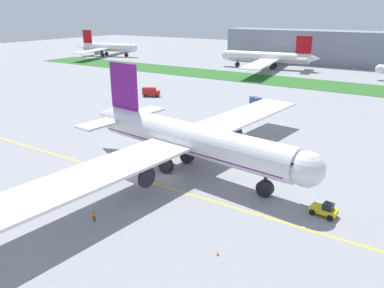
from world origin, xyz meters
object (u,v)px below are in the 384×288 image
(ground_crew_marshaller_front, at_px, (94,215))
(parked_airliner_far_centre, at_px, (269,57))
(ground_crew_wingwalker_port, at_px, (120,165))
(service_truck_fuel_bowser, at_px, (257,102))
(ground_crew_wingwalker_starboard, at_px, (227,155))
(traffic_cone_near_nose, at_px, (218,253))
(pushback_tug, at_px, (325,210))
(parked_airliner_far_left, at_px, (107,48))
(service_truck_baggage_loader, at_px, (151,92))
(airliner_foreground, at_px, (187,139))

(ground_crew_marshaller_front, height_order, parked_airliner_far_centre, parked_airliner_far_centre)
(ground_crew_wingwalker_port, relative_size, service_truck_fuel_bowser, 0.32)
(ground_crew_wingwalker_starboard, bearing_deg, traffic_cone_near_nose, -64.20)
(pushback_tug, distance_m, parked_airliner_far_left, 215.99)
(pushback_tug, height_order, service_truck_baggage_loader, service_truck_baggage_loader)
(airliner_foreground, height_order, service_truck_fuel_bowser, airliner_foreground)
(ground_crew_marshaller_front, height_order, service_truck_fuel_bowser, service_truck_fuel_bowser)
(traffic_cone_near_nose, distance_m, service_truck_baggage_loader, 92.28)
(service_truck_baggage_loader, bearing_deg, pushback_tug, -34.61)
(airliner_foreground, height_order, parked_airliner_far_left, airliner_foreground)
(airliner_foreground, distance_m, ground_crew_wingwalker_starboard, 10.89)
(service_truck_baggage_loader, bearing_deg, traffic_cone_near_nose, -46.31)
(pushback_tug, xyz_separation_m, traffic_cone_near_nose, (-8.55, -16.84, -0.67))
(ground_crew_marshaller_front, xyz_separation_m, parked_airliner_far_centre, (-35.52, 154.27, 4.62))
(airliner_foreground, height_order, parked_airliner_far_centre, airliner_foreground)
(ground_crew_wingwalker_port, distance_m, ground_crew_wingwalker_starboard, 21.17)
(pushback_tug, bearing_deg, ground_crew_wingwalker_port, -173.79)
(pushback_tug, xyz_separation_m, ground_crew_marshaller_front, (-27.28, -19.45, 0.08))
(ground_crew_marshaller_front, relative_size, traffic_cone_near_nose, 2.93)
(parked_airliner_far_centre, bearing_deg, service_truck_fuel_bowser, -70.66)
(ground_crew_wingwalker_port, xyz_separation_m, parked_airliner_far_left, (-135.66, 134.14, 4.46))
(ground_crew_wingwalker_starboard, bearing_deg, ground_crew_wingwalker_port, -132.80)
(service_truck_fuel_bowser, bearing_deg, service_truck_baggage_loader, -170.01)
(ground_crew_wingwalker_port, xyz_separation_m, parked_airliner_far_centre, (-26.15, 138.81, 4.60))
(pushback_tug, distance_m, ground_crew_wingwalker_port, 36.87)
(ground_crew_marshaller_front, relative_size, ground_crew_wingwalker_starboard, 1.03)
(ground_crew_wingwalker_port, bearing_deg, parked_airliner_far_centre, 100.67)
(ground_crew_wingwalker_port, distance_m, service_truck_fuel_bowser, 60.41)
(ground_crew_wingwalker_port, height_order, ground_crew_wingwalker_starboard, ground_crew_wingwalker_port)
(airliner_foreground, bearing_deg, parked_airliner_far_left, 138.97)
(airliner_foreground, relative_size, pushback_tug, 14.20)
(pushback_tug, height_order, ground_crew_wingwalker_starboard, pushback_tug)
(ground_crew_wingwalker_port, distance_m, parked_airliner_far_centre, 141.33)
(ground_crew_marshaller_front, bearing_deg, parked_airliner_far_left, 134.11)
(ground_crew_wingwalker_port, bearing_deg, service_truck_fuel_bowser, 88.69)
(ground_crew_wingwalker_port, distance_m, ground_crew_marshaller_front, 18.08)
(pushback_tug, distance_m, service_truck_fuel_bowser, 66.53)
(ground_crew_wingwalker_starboard, relative_size, service_truck_fuel_bowser, 0.30)
(pushback_tug, xyz_separation_m, service_truck_fuel_bowser, (-35.27, 56.40, 0.57))
(ground_crew_wingwalker_starboard, distance_m, parked_airliner_far_centre, 129.85)
(pushback_tug, distance_m, service_truck_baggage_loader, 87.82)
(traffic_cone_near_nose, bearing_deg, ground_crew_wingwalker_port, 155.44)
(parked_airliner_far_left, bearing_deg, ground_crew_wingwalker_port, -44.68)
(pushback_tug, distance_m, ground_crew_wingwalker_starboard, 25.08)
(ground_crew_wingwalker_starboard, relative_size, service_truck_baggage_loader, 0.26)
(service_truck_fuel_bowser, bearing_deg, traffic_cone_near_nose, -69.95)
(pushback_tug, height_order, traffic_cone_near_nose, pushback_tug)
(ground_crew_wingwalker_starboard, distance_m, service_truck_fuel_bowser, 46.71)
(pushback_tug, distance_m, parked_airliner_far_centre, 148.81)
(service_truck_fuel_bowser, height_order, parked_airliner_far_centre, parked_airliner_far_centre)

